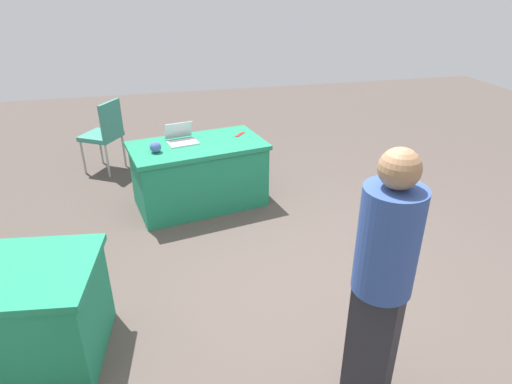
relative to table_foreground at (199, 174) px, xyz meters
name	(u,v)px	position (x,y,z in m)	size (l,w,h in m)	color
ground_plane	(279,286)	(-0.47, 1.69, -0.37)	(14.40, 14.40, 0.00)	#4C423D
table_foreground	(199,174)	(0.00, 0.00, 0.00)	(1.59, 1.07, 0.74)	#1E7A56
chair_near_front	(105,132)	(1.09, -1.24, 0.19)	(0.61, 0.61, 0.97)	#9E9993
person_presenter	(383,271)	(-0.74, 2.81, 0.56)	(0.48, 0.48, 1.67)	#26262D
laptop_silver	(182,139)	(0.16, -0.09, 0.41)	(0.37, 0.35, 0.21)	silver
yarn_ball	(155,147)	(0.45, 0.16, 0.43)	(0.12, 0.12, 0.12)	#3F5999
scissors_red	(240,134)	(-0.52, -0.19, 0.37)	(0.18, 0.04, 0.01)	red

